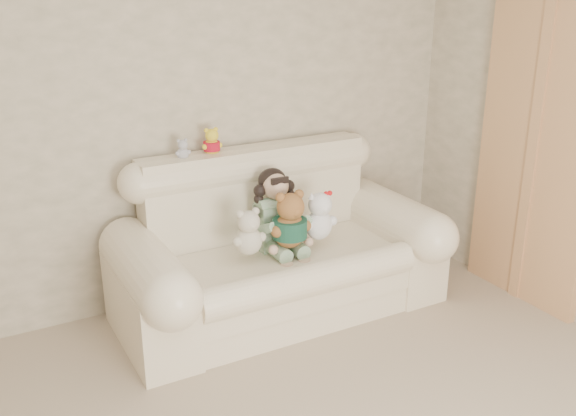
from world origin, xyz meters
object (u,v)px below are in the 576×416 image
at_px(white_cat, 319,211).
at_px(seated_child, 275,209).
at_px(brown_teddy, 290,214).
at_px(cream_teddy, 248,228).
at_px(sofa, 280,238).

bearing_deg(white_cat, seated_child, 127.36).
relative_size(seated_child, white_cat, 1.42).
xyz_separation_m(brown_teddy, cream_teddy, (-0.27, 0.02, -0.04)).
bearing_deg(white_cat, brown_teddy, 171.21).
distance_m(brown_teddy, white_cat, 0.23).
xyz_separation_m(seated_child, brown_teddy, (-0.00, -0.20, 0.03)).
xyz_separation_m(brown_teddy, white_cat, (0.23, 0.03, -0.02)).
distance_m(sofa, brown_teddy, 0.23).
relative_size(brown_teddy, white_cat, 1.13).
xyz_separation_m(sofa, seated_child, (0.00, 0.08, 0.17)).
bearing_deg(brown_teddy, sofa, 89.47).
bearing_deg(white_cat, cream_teddy, 165.26).
bearing_deg(sofa, white_cat, -21.98).
distance_m(white_cat, cream_teddy, 0.50).
height_order(seated_child, white_cat, seated_child).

